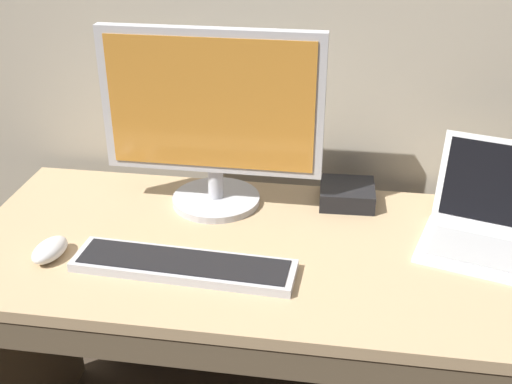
# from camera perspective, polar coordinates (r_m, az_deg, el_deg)

# --- Properties ---
(desk) EXTENTS (1.56, 0.65, 0.76)m
(desk) POSITION_cam_1_polar(r_m,az_deg,el_deg) (1.62, 3.17, -11.96)
(desk) COLOR tan
(desk) RESTS_ON ground
(laptop_white) EXTENTS (0.37, 0.35, 0.22)m
(laptop_white) POSITION_cam_1_polar(r_m,az_deg,el_deg) (1.58, 20.56, -2.71)
(laptop_white) COLOR white
(laptop_white) RESTS_ON desk
(external_monitor) EXTENTS (0.55, 0.23, 0.46)m
(external_monitor) POSITION_cam_1_polar(r_m,az_deg,el_deg) (1.57, -3.93, 6.66)
(external_monitor) COLOR #B7B7BC
(external_monitor) RESTS_ON desk
(wired_keyboard) EXTENTS (0.50, 0.14, 0.02)m
(wired_keyboard) POSITION_cam_1_polar(r_m,az_deg,el_deg) (1.42, -6.48, -6.53)
(wired_keyboard) COLOR #BCBCC1
(wired_keyboard) RESTS_ON desk
(computer_mouse) EXTENTS (0.08, 0.12, 0.04)m
(computer_mouse) POSITION_cam_1_polar(r_m,az_deg,el_deg) (1.52, -17.92, -4.93)
(computer_mouse) COLOR white
(computer_mouse) RESTS_ON desk
(external_drive_box) EXTENTS (0.15, 0.14, 0.05)m
(external_drive_box) POSITION_cam_1_polar(r_m,az_deg,el_deg) (1.69, 8.13, -0.18)
(external_drive_box) COLOR black
(external_drive_box) RESTS_ON desk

